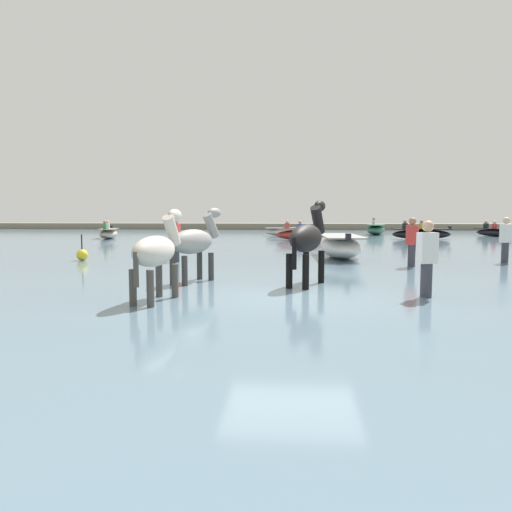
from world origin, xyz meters
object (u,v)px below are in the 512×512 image
horse_flank_pinto (156,254)px  boat_distant_east (376,229)px  channel_buoy (82,255)px  boat_near_starboard (495,232)px  horse_lead_black (307,240)px  horse_trailing_grey (194,244)px  boat_near_port (108,233)px  person_onlooker_left (505,243)px  person_spectator_far (412,245)px  boat_distant_west (421,234)px  boat_mid_channel (287,232)px  boat_far_offshore (300,235)px  person_wading_mid (427,264)px  person_wading_close (176,243)px  boat_far_inshore (340,246)px

horse_flank_pinto → boat_distant_east: (7.77, 24.91, -0.47)m
horse_flank_pinto → channel_buoy: 7.72m
boat_near_starboard → horse_flank_pinto: bearing=-122.7°
horse_lead_black → horse_trailing_grey: 2.41m
horse_flank_pinto → boat_distant_east: 26.10m
horse_flank_pinto → boat_near_port: horse_flank_pinto is taller
person_onlooker_left → person_spectator_far: bearing=-156.9°
boat_near_port → boat_distant_west: bearing=2.0°
boat_mid_channel → boat_distant_east: boat_distant_east is taller
boat_near_starboard → boat_far_offshore: boat_far_offshore is taller
horse_lead_black → boat_distant_west: size_ratio=0.63×
boat_mid_channel → boat_near_port: boat_near_port is taller
boat_far_offshore → person_wading_mid: 17.20m
boat_distant_east → person_spectator_far: bearing=-96.6°
person_wading_close → boat_mid_channel: bearing=79.2°
boat_near_starboard → person_wading_close: person_wading_close is taller
horse_lead_black → person_spectator_far: 4.63m
boat_mid_channel → boat_far_inshore: size_ratio=0.79×
boat_distant_west → channel_buoy: (-13.54, -12.83, -0.12)m
boat_distant_east → boat_far_offshore: 8.79m
person_wading_close → person_spectator_far: (6.75, -0.69, 0.00)m
person_wading_mid → person_onlooker_left: 7.24m
horse_flank_pinto → person_wading_close: (-1.24, 6.23, -0.22)m
horse_lead_black → boat_mid_channel: 20.36m
horse_lead_black → boat_near_starboard: size_ratio=0.82×
person_onlooker_left → person_spectator_far: same height
horse_trailing_grey → boat_distant_west: bearing=61.8°
person_spectator_far → boat_mid_channel: bearing=102.4°
person_spectator_far → channel_buoy: person_spectator_far is taller
horse_lead_black → boat_distant_east: horse_lead_black is taller
boat_distant_west → person_wading_mid: 19.09m
boat_near_port → boat_distant_east: size_ratio=0.81×
boat_distant_west → person_spectator_far: size_ratio=1.98×
boat_distant_west → person_spectator_far: 14.22m
person_wading_mid → person_spectator_far: same height
boat_mid_channel → boat_near_starboard: bearing=2.2°
boat_near_port → person_onlooker_left: person_onlooker_left is taller
person_wading_close → boat_far_inshore: bearing=20.7°
person_onlooker_left → channel_buoy: size_ratio=2.00×
person_wading_mid → person_onlooker_left: size_ratio=1.00×
horse_trailing_grey → boat_near_port: (-8.44, 16.41, -0.54)m
horse_flank_pinto → boat_distant_east: bearing=72.7°
horse_lead_black → boat_mid_channel: size_ratio=0.70×
horse_lead_black → boat_distant_east: size_ratio=0.55×
horse_lead_black → horse_flank_pinto: horse_lead_black is taller
boat_distant_west → boat_far_inshore: (-5.48, -11.10, 0.06)m
person_wading_mid → person_wading_close: bearing=136.8°
boat_distant_west → person_wading_close: person_wading_close is taller
horse_trailing_grey → horse_flank_pinto: (-0.17, -2.22, -0.02)m
boat_near_port → person_wading_mid: size_ratio=1.83×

